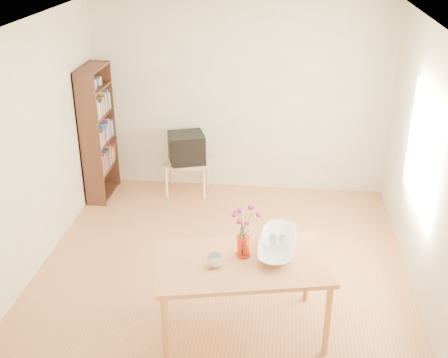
# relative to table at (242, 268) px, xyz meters

# --- Properties ---
(room) EXTENTS (4.50, 4.50, 4.50)m
(room) POSITION_rel_table_xyz_m (-0.26, 0.87, 0.63)
(room) COLOR #B3713F
(room) RESTS_ON ground
(table) EXTENTS (1.67, 1.17, 0.75)m
(table) POSITION_rel_table_xyz_m (0.00, 0.00, 0.00)
(table) COLOR #CA7B45
(table) RESTS_ON ground
(tv_stand) EXTENTS (0.60, 0.45, 0.46)m
(tv_stand) POSITION_rel_table_xyz_m (-0.99, 2.83, -0.29)
(tv_stand) COLOR #E1B27F
(tv_stand) RESTS_ON ground
(bookshelf) EXTENTS (0.28, 0.70, 1.80)m
(bookshelf) POSITION_rel_table_xyz_m (-2.14, 2.61, 0.16)
(bookshelf) COLOR #331A11
(bookshelf) RESTS_ON ground
(pitcher) EXTENTS (0.13, 0.20, 0.19)m
(pitcher) POSITION_rel_table_xyz_m (-0.00, 0.10, 0.16)
(pitcher) COLOR red
(pitcher) RESTS_ON table
(flowers) EXTENTS (0.22, 0.22, 0.30)m
(flowers) POSITION_rel_table_xyz_m (-0.00, 0.10, 0.41)
(flowers) COLOR #BA2B8B
(flowers) RESTS_ON pitcher
(mug) EXTENTS (0.19, 0.19, 0.11)m
(mug) POSITION_rel_table_xyz_m (-0.23, -0.10, 0.13)
(mug) COLOR white
(mug) RESTS_ON table
(bowl) EXTENTS (0.54, 0.54, 0.47)m
(bowl) POSITION_rel_table_xyz_m (0.30, 0.26, 0.31)
(bowl) COLOR white
(bowl) RESTS_ON table
(teacup_a) EXTENTS (0.09, 0.09, 0.07)m
(teacup_a) POSITION_rel_table_xyz_m (0.26, 0.26, 0.27)
(teacup_a) COLOR white
(teacup_a) RESTS_ON bowl
(teacup_b) EXTENTS (0.10, 0.10, 0.06)m
(teacup_b) POSITION_rel_table_xyz_m (0.34, 0.28, 0.26)
(teacup_b) COLOR white
(teacup_b) RESTS_ON bowl
(television) EXTENTS (0.57, 0.55, 0.40)m
(television) POSITION_rel_table_xyz_m (-0.99, 2.85, -0.01)
(television) COLOR black
(television) RESTS_ON tv_stand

